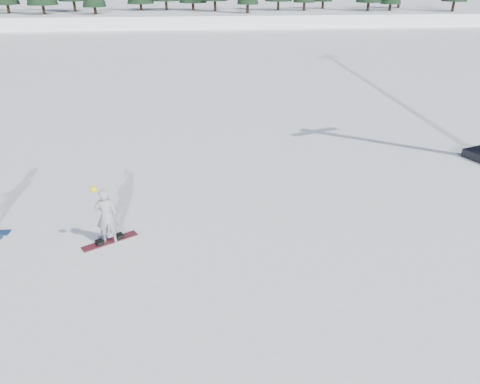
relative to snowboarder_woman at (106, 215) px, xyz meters
name	(u,v)px	position (x,y,z in m)	size (l,w,h in m)	color
ground	(62,239)	(-1.32, 0.26, -0.79)	(420.00, 420.00, 0.00)	white
alpine_backdrop	(153,26)	(-13.04, 189.43, -14.77)	(412.50, 227.00, 53.20)	white
snowboarder_woman	(106,215)	(0.00, 0.00, 0.00)	(0.59, 0.41, 1.70)	#A7A8AD
snowboard_woman	(110,241)	(0.00, 0.00, -0.78)	(1.50, 0.28, 0.03)	maroon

